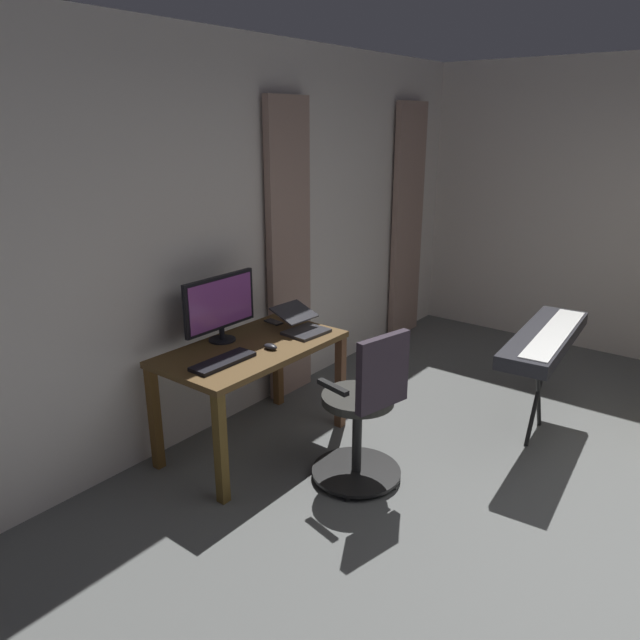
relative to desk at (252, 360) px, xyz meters
The scene contains 11 objects.
back_room_partition 0.92m from the desk, 121.53° to the right, with size 6.19×0.10×2.70m, color silver.
curtain_left_panel 2.73m from the desk, behind, with size 0.50×0.06×2.31m, color gray.
curtain_right_panel 1.05m from the desk, 155.34° to the right, with size 0.45×0.06×2.31m, color gray.
desk is the anchor object (origin of this frame).
office_chair 0.85m from the desk, 96.39° to the left, with size 0.56×0.56×1.00m.
computer_monitor 0.42m from the desk, 76.99° to the right, with size 0.59×0.18×0.44m.
computer_keyboard 0.35m from the desk, 13.00° to the left, with size 0.43×0.15×0.02m, color black.
laptop 0.45m from the desk, 167.56° to the left, with size 0.30×0.36×0.17m.
computer_mouse 0.19m from the desk, 101.27° to the left, with size 0.06×0.10×0.04m, color #232328.
cell_phone_face_up 0.49m from the desk, 155.27° to the right, with size 0.07×0.14×0.01m, color #333338.
piano_keyboard 1.98m from the desk, 131.71° to the left, with size 1.26×0.42×0.79m.
Camera 1 is at (2.90, -0.16, 2.13)m, focal length 33.40 mm.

